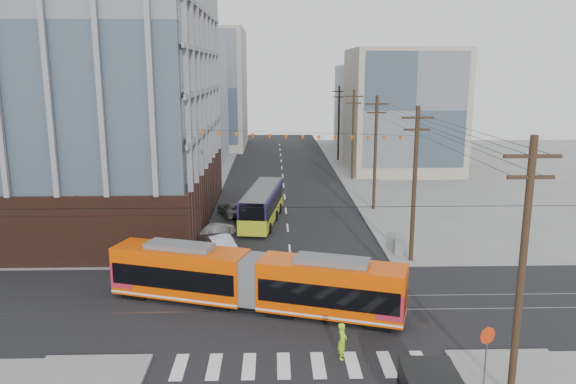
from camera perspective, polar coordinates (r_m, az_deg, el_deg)
name	(u,v)px	position (r m, az deg, el deg)	size (l,w,h in m)	color
ground	(298,335)	(29.76, 1.03, -14.36)	(160.00, 160.00, 0.00)	slate
office_building	(28,58)	(53.72, -24.90, 12.24)	(30.00, 25.00, 28.60)	#381E16
bg_bldg_nw_near	(158,102)	(80.23, -13.06, 8.94)	(18.00, 16.00, 18.00)	#8C99A5
bg_bldg_ne_near	(402,111)	(76.71, 11.54, 8.11)	(14.00, 14.00, 16.00)	gray
bg_bldg_nw_far	(198,89)	(99.43, -9.09, 10.29)	(16.00, 18.00, 20.00)	gray
bg_bldg_ne_far	(387,108)	(96.70, 10.02, 8.42)	(16.00, 16.00, 14.00)	#8C99A5
utility_pole_near	(521,275)	(24.08, 22.63, -7.76)	(0.30, 0.30, 11.00)	black
utility_pole_far	(339,124)	(83.50, 5.17, 6.92)	(0.30, 0.30, 11.00)	black
streetcar	(253,280)	(32.33, -3.57, -8.94)	(17.11, 2.41, 3.30)	#D64100
city_bus	(262,205)	(50.08, -2.63, -1.28)	(2.40, 11.07, 3.14)	#1D163D
parked_car_silver	(217,243)	(42.09, -7.26, -5.17)	(1.63, 4.67, 1.54)	#ADB0C0
parked_car_white	(217,230)	(45.88, -7.20, -3.87)	(1.75, 4.30, 1.25)	#B6B1B2
parked_car_grey	(232,209)	(52.59, -5.68, -1.73)	(2.07, 4.48, 1.25)	#45464D
pedestrian	(342,341)	(27.41, 5.54, -14.83)	(0.65, 0.43, 1.78)	#99E520
stop_sign	(486,359)	(26.31, 19.43, -15.74)	(0.79, 0.79, 2.61)	red
jersey_barrier	(399,244)	(43.52, 11.22, -5.21)	(0.94, 4.16, 0.83)	slate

